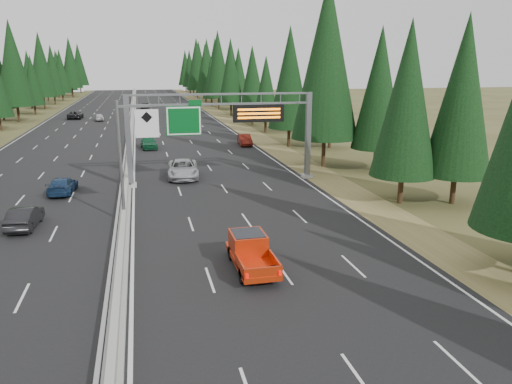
{
  "coord_description": "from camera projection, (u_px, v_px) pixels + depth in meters",
  "views": [
    {
      "loc": [
        1.34,
        -7.9,
        10.23
      ],
      "look_at": [
        7.84,
        20.0,
        2.91
      ],
      "focal_mm": 35.0,
      "sensor_mm": 36.0,
      "label": 1
    }
  ],
  "objects": [
    {
      "name": "car_onc_blue",
      "position": [
        62.0,
        185.0,
        40.43
      ],
      "size": [
        2.11,
        4.66,
        1.32
      ],
      "primitive_type": "imported",
      "rotation": [
        0.0,
        0.0,
        3.08
      ],
      "color": "navy",
      "rests_on": "road"
    },
    {
      "name": "silver_minivan",
      "position": [
        183.0,
        169.0,
        46.04
      ],
      "size": [
        3.14,
        6.09,
        1.64
      ],
      "primitive_type": "imported",
      "rotation": [
        0.0,
        0.0,
        -0.07
      ],
      "color": "#AEAFB3",
      "rests_on": "road"
    },
    {
      "name": "car_ahead_dkred",
      "position": [
        245.0,
        140.0,
        64.64
      ],
      "size": [
        1.71,
        4.33,
        1.4
      ],
      "primitive_type": "imported",
      "rotation": [
        0.0,
        0.0,
        -0.05
      ],
      "color": "#5A140C",
      "rests_on": "road"
    },
    {
      "name": "sign_gantry",
      "position": [
        229.0,
        124.0,
        43.26
      ],
      "size": [
        16.75,
        0.98,
        7.8
      ],
      "color": "slate",
      "rests_on": "road"
    },
    {
      "name": "tree_row_right",
      "position": [
        248.0,
        71.0,
        94.51
      ],
      "size": [
        12.01,
        242.07,
        18.82
      ],
      "color": "black",
      "rests_on": "ground"
    },
    {
      "name": "car_onc_white",
      "position": [
        99.0,
        117.0,
        92.97
      ],
      "size": [
        1.97,
        4.08,
        1.35
      ],
      "primitive_type": "imported",
      "rotation": [
        0.0,
        0.0,
        3.24
      ],
      "color": "#BEBEBE",
      "rests_on": "road"
    },
    {
      "name": "car_ahead_far",
      "position": [
        145.0,
        106.0,
        118.22
      ],
      "size": [
        2.09,
        4.54,
        1.51
      ],
      "primitive_type": "imported",
      "rotation": [
        0.0,
        0.0,
        -0.07
      ],
      "color": "black",
      "rests_on": "road"
    },
    {
      "name": "hov_sign_pole",
      "position": [
        129.0,
        153.0,
        32.2
      ],
      "size": [
        2.8,
        0.5,
        8.0
      ],
      "color": "slate",
      "rests_on": "road"
    },
    {
      "name": "red_pickup",
      "position": [
        250.0,
        249.0,
        25.71
      ],
      "size": [
        1.85,
        5.17,
        1.68
      ],
      "color": "black",
      "rests_on": "road"
    },
    {
      "name": "car_ahead_dkgrey",
      "position": [
        174.0,
        112.0,
        101.98
      ],
      "size": [
        2.3,
        5.31,
        1.52
      ],
      "primitive_type": "imported",
      "rotation": [
        0.0,
        0.0,
        0.03
      ],
      "color": "black",
      "rests_on": "road"
    },
    {
      "name": "median_barrier",
      "position": [
        132.0,
        124.0,
        85.07
      ],
      "size": [
        0.7,
        260.0,
        0.85
      ],
      "color": "gray",
      "rests_on": "road"
    },
    {
      "name": "shoulder_right",
      "position": [
        234.0,
        124.0,
        89.08
      ],
      "size": [
        3.6,
        260.0,
        0.06
      ],
      "primitive_type": "cube",
      "color": "olive",
      "rests_on": "ground"
    },
    {
      "name": "car_onc_near",
      "position": [
        25.0,
        217.0,
        31.88
      ],
      "size": [
        1.72,
        4.32,
        1.4
      ],
      "primitive_type": "imported",
      "rotation": [
        0.0,
        0.0,
        3.08
      ],
      "color": "black",
      "rests_on": "road"
    },
    {
      "name": "car_ahead_white",
      "position": [
        145.0,
        113.0,
        101.95
      ],
      "size": [
        2.44,
        4.73,
        1.27
      ],
      "primitive_type": "imported",
      "rotation": [
        0.0,
        0.0,
        -0.07
      ],
      "color": "white",
      "rests_on": "road"
    },
    {
      "name": "car_onc_far",
      "position": [
        75.0,
        115.0,
        96.57
      ],
      "size": [
        2.71,
        5.54,
        1.51
      ],
      "primitive_type": "imported",
      "rotation": [
        0.0,
        0.0,
        3.11
      ],
      "color": "black",
      "rests_on": "road"
    },
    {
      "name": "car_ahead_green",
      "position": [
        149.0,
        142.0,
        62.14
      ],
      "size": [
        2.16,
        4.64,
        1.54
      ],
      "primitive_type": "imported",
      "rotation": [
        0.0,
        0.0,
        0.08
      ],
      "color": "#145933",
      "rests_on": "road"
    },
    {
      "name": "shoulder_left",
      "position": [
        20.0,
        129.0,
        81.25
      ],
      "size": [
        3.6,
        260.0,
        0.06
      ],
      "primitive_type": "cube",
      "color": "#42401E",
      "rests_on": "ground"
    },
    {
      "name": "road",
      "position": [
        132.0,
        126.0,
        85.16
      ],
      "size": [
        32.0,
        260.0,
        0.08
      ],
      "primitive_type": "cube",
      "color": "black",
      "rests_on": "ground"
    }
  ]
}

